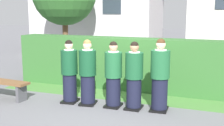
# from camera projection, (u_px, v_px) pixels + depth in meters

# --- Properties ---
(ground_plane) EXTENTS (60.00, 60.00, 0.00)m
(ground_plane) POSITION_uv_depth(u_px,v_px,m) (112.00, 106.00, 7.10)
(ground_plane) COLOR slate
(student_front_row_0) EXTENTS (0.41, 0.51, 1.56)m
(student_front_row_0) POSITION_uv_depth(u_px,v_px,m) (70.00, 73.00, 7.30)
(student_front_row_0) COLOR black
(student_front_row_0) RESTS_ON ground
(student_front_row_1) EXTENTS (0.43, 0.50, 1.58)m
(student_front_row_1) POSITION_uv_depth(u_px,v_px,m) (88.00, 74.00, 7.13)
(student_front_row_1) COLOR black
(student_front_row_1) RESTS_ON ground
(student_front_row_2) EXTENTS (0.41, 0.49, 1.56)m
(student_front_row_2) POSITION_uv_depth(u_px,v_px,m) (113.00, 76.00, 6.95)
(student_front_row_2) COLOR black
(student_front_row_2) RESTS_ON ground
(student_front_row_3) EXTENTS (0.41, 0.49, 1.57)m
(student_front_row_3) POSITION_uv_depth(u_px,v_px,m) (134.00, 77.00, 6.80)
(student_front_row_3) COLOR black
(student_front_row_3) RESTS_ON ground
(student_front_row_4) EXTENTS (0.43, 0.49, 1.65)m
(student_front_row_4) POSITION_uv_depth(u_px,v_px,m) (160.00, 77.00, 6.68)
(student_front_row_4) COLOR black
(student_front_row_4) RESTS_ON ground
(hedge) EXTENTS (7.14, 0.70, 1.49)m
(hedge) POSITION_uv_depth(u_px,v_px,m) (133.00, 64.00, 8.51)
(hedge) COLOR #33662D
(hedge) RESTS_ON ground
(wooden_bench) EXTENTS (1.43, 0.48, 0.48)m
(wooden_bench) POSITION_uv_depth(u_px,v_px,m) (5.00, 85.00, 7.64)
(wooden_bench) COLOR brown
(wooden_bench) RESTS_ON ground
(lawn_strip) EXTENTS (7.14, 0.90, 0.01)m
(lawn_strip) POSITION_uv_depth(u_px,v_px,m) (124.00, 96.00, 7.90)
(lawn_strip) COLOR #477A38
(lawn_strip) RESTS_ON ground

